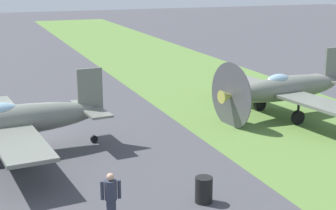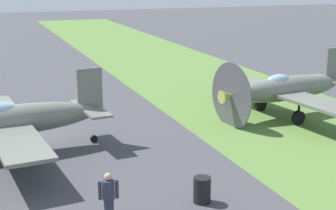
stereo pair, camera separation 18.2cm
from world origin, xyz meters
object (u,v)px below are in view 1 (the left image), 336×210
Objects in this scene: fuel_drum at (204,190)px; airplane_wingman at (284,89)px; airplane_lead at (13,121)px; ground_crew_chief at (111,198)px.

airplane_wingman is at bearing -46.44° from fuel_drum.
airplane_lead is 7.95m from ground_crew_chief.
airplane_wingman reaches higher than ground_crew_chief.
airplane_wingman is (1.00, -14.10, 0.02)m from airplane_lead.
fuel_drum is (-8.14, 8.56, -1.09)m from airplane_wingman.
ground_crew_chief is (-7.62, -2.20, -0.61)m from airplane_lead.
ground_crew_chief reaches higher than fuel_drum.
fuel_drum is at bearing 126.22° from airplane_wingman.
ground_crew_chief is at bearing 118.56° from airplane_wingman.
airplane_wingman is 11.86m from fuel_drum.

